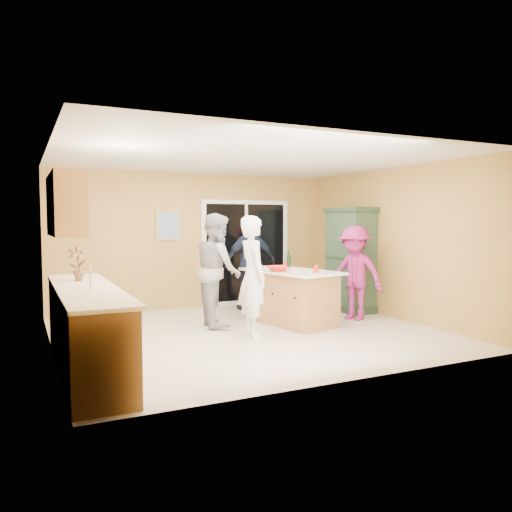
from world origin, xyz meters
name	(u,v)px	position (x,y,z in m)	size (l,w,h in m)	color
floor	(250,333)	(0.00, 0.00, 0.00)	(5.50, 5.50, 0.00)	beige
ceiling	(250,158)	(0.00, 0.00, 2.60)	(5.50, 5.00, 0.10)	silver
wall_back	(196,241)	(0.00, 2.50, 1.30)	(5.50, 0.10, 2.60)	tan
wall_front	(351,258)	(0.00, -2.50, 1.30)	(5.50, 0.10, 2.60)	tan
wall_left	(50,252)	(-2.75, 0.00, 1.30)	(0.10, 5.00, 2.60)	tan
wall_right	(394,243)	(2.75, 0.00, 1.30)	(0.10, 5.00, 2.60)	tan
left_cabinet_run	(88,332)	(-2.45, -1.05, 0.46)	(0.65, 3.05, 1.24)	#AB7242
upper_cabinets	(65,205)	(-2.58, -0.20, 1.88)	(0.35, 1.60, 0.75)	#AB7242
sliding_door	(246,252)	(1.05, 2.46, 1.05)	(1.90, 0.07, 2.10)	silver
framed_picture	(168,225)	(-0.55, 2.48, 1.60)	(0.46, 0.04, 0.56)	tan
kitchen_island	(291,298)	(0.90, 0.34, 0.41)	(1.23, 1.83, 0.88)	#AB7242
green_hutch	(350,261)	(2.49, 0.91, 0.94)	(0.55, 1.05, 1.93)	#223726
woman_white	(253,276)	(-0.05, -0.22, 0.88)	(0.64, 0.42, 1.76)	white
woman_grey	(217,270)	(-0.24, 0.71, 0.90)	(0.88, 0.68, 1.81)	#949496
woman_navy	(250,263)	(0.84, 1.80, 0.89)	(1.04, 0.43, 1.77)	#1B213D
woman_magenta	(355,273)	(2.05, 0.17, 0.80)	(1.04, 0.60, 1.60)	#871D67
serving_bowl	(278,269)	(0.62, 0.28, 0.92)	(0.34, 0.34, 0.08)	red
tulip_vase	(78,263)	(-2.45, -0.24, 1.16)	(0.23, 0.16, 0.44)	#A51024
tumbler_near	(316,269)	(1.02, -0.22, 0.94)	(0.08, 0.08, 0.11)	red
tumbler_far	(287,264)	(1.07, 0.80, 0.94)	(0.08, 0.08, 0.11)	red
wine_bottle	(289,261)	(1.09, 0.76, 1.00)	(0.07, 0.07, 0.30)	black
white_plate	(270,268)	(0.67, 0.65, 0.89)	(0.24, 0.24, 0.02)	silver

